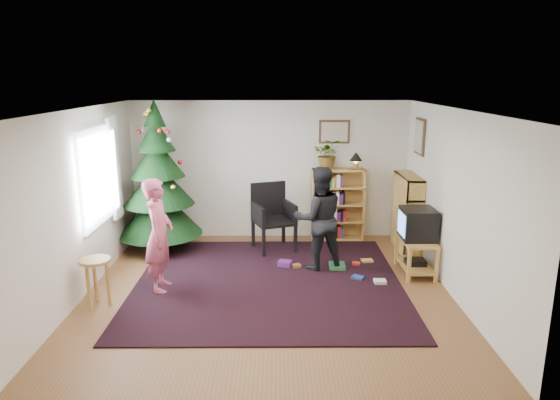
{
  "coord_description": "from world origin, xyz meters",
  "views": [
    {
      "loc": [
        0.13,
        -6.43,
        2.9
      ],
      "look_at": [
        0.17,
        0.85,
        1.1
      ],
      "focal_mm": 32.0,
      "sensor_mm": 36.0,
      "label": 1
    }
  ],
  "objects_px": {
    "picture_back": "(334,132)",
    "crt_tv": "(418,224)",
    "stool": "(96,270)",
    "picture_right": "(420,136)",
    "potted_plant": "(328,154)",
    "person_standing": "(159,235)",
    "table_lamp": "(356,158)",
    "bookshelf_right": "(407,212)",
    "christmas_tree": "(159,189)",
    "person_by_chair": "(319,219)",
    "armchair": "(274,213)",
    "bookshelf_back": "(338,203)",
    "tv_stand": "(416,253)"
  },
  "relations": [
    {
      "from": "picture_back",
      "to": "potted_plant",
      "type": "distance_m",
      "value": 0.42
    },
    {
      "from": "bookshelf_back",
      "to": "potted_plant",
      "type": "xyz_separation_m",
      "value": [
        -0.2,
        0.0,
        0.91
      ]
    },
    {
      "from": "picture_back",
      "to": "crt_tv",
      "type": "height_order",
      "value": "picture_back"
    },
    {
      "from": "bookshelf_back",
      "to": "stool",
      "type": "bearing_deg",
      "value": -141.05
    },
    {
      "from": "bookshelf_back",
      "to": "bookshelf_right",
      "type": "bearing_deg",
      "value": -28.65
    },
    {
      "from": "bookshelf_right",
      "to": "potted_plant",
      "type": "relative_size",
      "value": 2.41
    },
    {
      "from": "bookshelf_right",
      "to": "armchair",
      "type": "distance_m",
      "value": 2.27
    },
    {
      "from": "picture_right",
      "to": "potted_plant",
      "type": "bearing_deg",
      "value": 157.78
    },
    {
      "from": "picture_right",
      "to": "person_by_chair",
      "type": "distance_m",
      "value": 2.24
    },
    {
      "from": "potted_plant",
      "to": "table_lamp",
      "type": "relative_size",
      "value": 1.77
    },
    {
      "from": "stool",
      "to": "potted_plant",
      "type": "bearing_deg",
      "value": 40.65
    },
    {
      "from": "armchair",
      "to": "person_by_chair",
      "type": "relative_size",
      "value": 0.71
    },
    {
      "from": "bookshelf_back",
      "to": "picture_right",
      "type": "bearing_deg",
      "value": -25.37
    },
    {
      "from": "picture_back",
      "to": "table_lamp",
      "type": "xyz_separation_m",
      "value": [
        0.38,
        -0.14,
        -0.44
      ]
    },
    {
      "from": "crt_tv",
      "to": "table_lamp",
      "type": "distance_m",
      "value": 1.96
    },
    {
      "from": "picture_right",
      "to": "person_by_chair",
      "type": "height_order",
      "value": "picture_right"
    },
    {
      "from": "bookshelf_back",
      "to": "crt_tv",
      "type": "distance_m",
      "value": 1.95
    },
    {
      "from": "picture_right",
      "to": "person_by_chair",
      "type": "xyz_separation_m",
      "value": [
        -1.71,
        -0.89,
        -1.15
      ]
    },
    {
      "from": "christmas_tree",
      "to": "person_standing",
      "type": "xyz_separation_m",
      "value": [
        0.38,
        -1.7,
        -0.27
      ]
    },
    {
      "from": "person_by_chair",
      "to": "potted_plant",
      "type": "xyz_separation_m",
      "value": [
        0.27,
        1.48,
        0.77
      ]
    },
    {
      "from": "bookshelf_right",
      "to": "armchair",
      "type": "xyz_separation_m",
      "value": [
        -2.27,
        0.09,
        -0.04
      ]
    },
    {
      "from": "person_by_chair",
      "to": "crt_tv",
      "type": "bearing_deg",
      "value": 162.15
    },
    {
      "from": "christmas_tree",
      "to": "stool",
      "type": "xyz_separation_m",
      "value": [
        -0.33,
        -2.22,
        -0.57
      ]
    },
    {
      "from": "tv_stand",
      "to": "potted_plant",
      "type": "distance_m",
      "value": 2.41
    },
    {
      "from": "stool",
      "to": "armchair",
      "type": "bearing_deg",
      "value": 44.87
    },
    {
      "from": "crt_tv",
      "to": "person_by_chair",
      "type": "distance_m",
      "value": 1.47
    },
    {
      "from": "christmas_tree",
      "to": "person_by_chair",
      "type": "xyz_separation_m",
      "value": [
        2.64,
        -0.92,
        -0.26
      ]
    },
    {
      "from": "bookshelf_right",
      "to": "crt_tv",
      "type": "distance_m",
      "value": 1.09
    },
    {
      "from": "crt_tv",
      "to": "tv_stand",
      "type": "bearing_deg",
      "value": -0.0
    },
    {
      "from": "armchair",
      "to": "picture_right",
      "type": "bearing_deg",
      "value": -22.2
    },
    {
      "from": "picture_back",
      "to": "bookshelf_right",
      "type": "bearing_deg",
      "value": -31.92
    },
    {
      "from": "bookshelf_back",
      "to": "potted_plant",
      "type": "bearing_deg",
      "value": 180.0
    },
    {
      "from": "potted_plant",
      "to": "person_standing",
      "type": "bearing_deg",
      "value": -138.23
    },
    {
      "from": "person_standing",
      "to": "person_by_chair",
      "type": "height_order",
      "value": "person_by_chair"
    },
    {
      "from": "picture_back",
      "to": "bookshelf_back",
      "type": "distance_m",
      "value": 1.3
    },
    {
      "from": "crt_tv",
      "to": "picture_right",
      "type": "bearing_deg",
      "value": 76.7
    },
    {
      "from": "crt_tv",
      "to": "person_standing",
      "type": "distance_m",
      "value": 3.76
    },
    {
      "from": "picture_back",
      "to": "crt_tv",
      "type": "distance_m",
      "value": 2.41
    },
    {
      "from": "picture_right",
      "to": "person_standing",
      "type": "relative_size",
      "value": 0.38
    },
    {
      "from": "picture_right",
      "to": "bookshelf_right",
      "type": "bearing_deg",
      "value": -173.18
    },
    {
      "from": "tv_stand",
      "to": "table_lamp",
      "type": "height_order",
      "value": "table_lamp"
    },
    {
      "from": "person_standing",
      "to": "person_by_chair",
      "type": "xyz_separation_m",
      "value": [
        2.26,
        0.78,
        0.01
      ]
    },
    {
      "from": "stool",
      "to": "potted_plant",
      "type": "distance_m",
      "value": 4.39
    },
    {
      "from": "picture_back",
      "to": "person_by_chair",
      "type": "bearing_deg",
      "value": -103.48
    },
    {
      "from": "person_standing",
      "to": "stool",
      "type": "bearing_deg",
      "value": 125.55
    },
    {
      "from": "picture_back",
      "to": "bookshelf_back",
      "type": "relative_size",
      "value": 0.42
    },
    {
      "from": "bookshelf_right",
      "to": "stool",
      "type": "distance_m",
      "value": 5.03
    },
    {
      "from": "crt_tv",
      "to": "stool",
      "type": "bearing_deg",
      "value": -166.11
    },
    {
      "from": "bookshelf_right",
      "to": "table_lamp",
      "type": "relative_size",
      "value": 4.26
    },
    {
      "from": "picture_right",
      "to": "christmas_tree",
      "type": "height_order",
      "value": "christmas_tree"
    }
  ]
}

